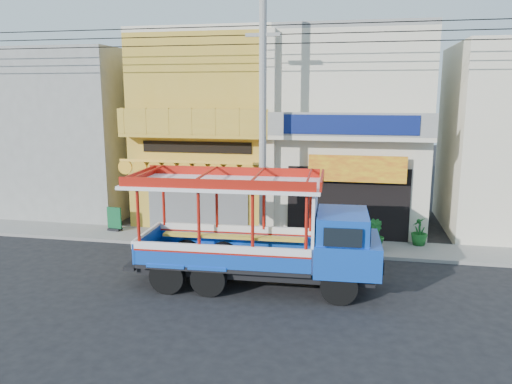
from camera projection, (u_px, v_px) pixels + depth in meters
ground at (275, 285)px, 14.97m from camera, size 90.00×90.00×0.00m
sidewalk at (292, 244)px, 18.81m from camera, size 30.00×2.00×0.12m
shophouse_left at (217, 128)px, 22.61m from camera, size 6.00×7.50×8.24m
shophouse_right at (351, 130)px, 21.45m from camera, size 6.00×6.75×8.24m
party_pilaster at (270, 137)px, 19.06m from camera, size 0.35×0.30×8.00m
filler_building_left at (77, 133)px, 24.07m from camera, size 6.00×6.00×7.60m
utility_pole at (267, 111)px, 17.34m from camera, size 28.00×0.26×9.00m
songthaew_truck at (273, 234)px, 14.51m from camera, size 7.36×2.69×3.39m
green_sign at (114, 221)px, 20.42m from camera, size 0.64×0.36×0.97m
potted_plant_b at (376, 235)px, 17.87m from camera, size 0.77×0.73×1.09m
potted_plant_c at (419, 231)px, 18.43m from camera, size 0.71×0.71×1.07m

